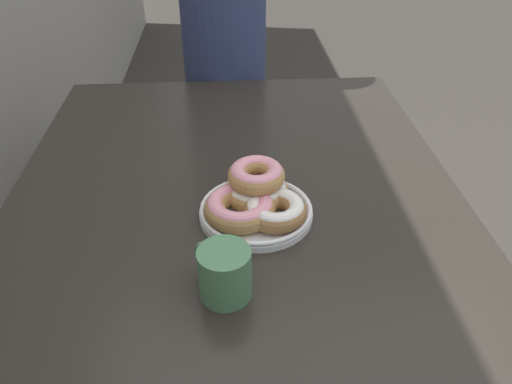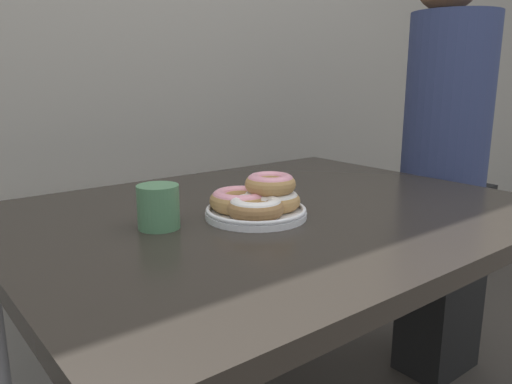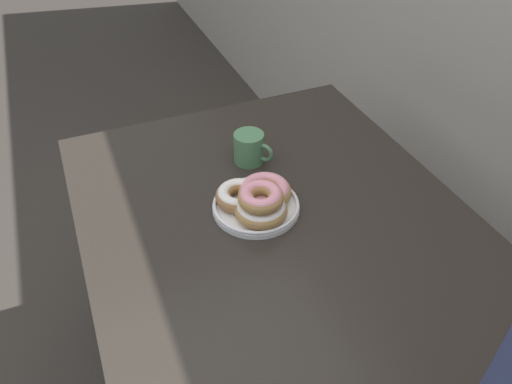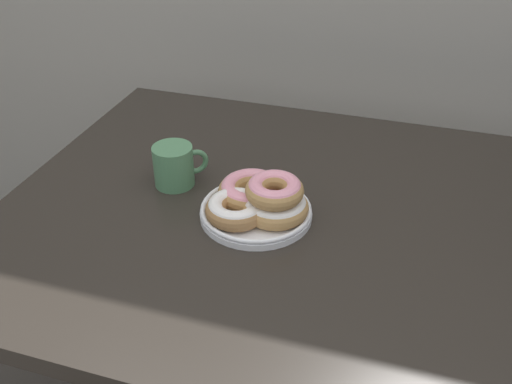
# 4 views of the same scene
# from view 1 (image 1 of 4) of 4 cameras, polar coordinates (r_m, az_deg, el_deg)

# --- Properties ---
(dining_table) EXTENTS (1.27, 0.99, 0.78)m
(dining_table) POSITION_cam_1_polar(r_m,az_deg,el_deg) (1.14, -2.26, -2.94)
(dining_table) COLOR #28231E
(dining_table) RESTS_ON ground_plane
(donut_plate) EXTENTS (0.26, 0.26, 0.10)m
(donut_plate) POSITION_cam_1_polar(r_m,az_deg,el_deg) (1.01, -0.05, -0.87)
(donut_plate) COLOR white
(donut_plate) RESTS_ON dining_table
(coffee_mug) EXTENTS (0.11, 0.10, 0.09)m
(coffee_mug) POSITION_cam_1_polar(r_m,az_deg,el_deg) (0.84, -3.71, -9.11)
(coffee_mug) COLOR #4C7F56
(coffee_mug) RESTS_ON dining_table
(person_figure) EXTENTS (0.37, 0.28, 1.49)m
(person_figure) POSITION_cam_1_polar(r_m,az_deg,el_deg) (1.81, -3.60, 14.01)
(person_figure) COLOR black
(person_figure) RESTS_ON ground_plane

